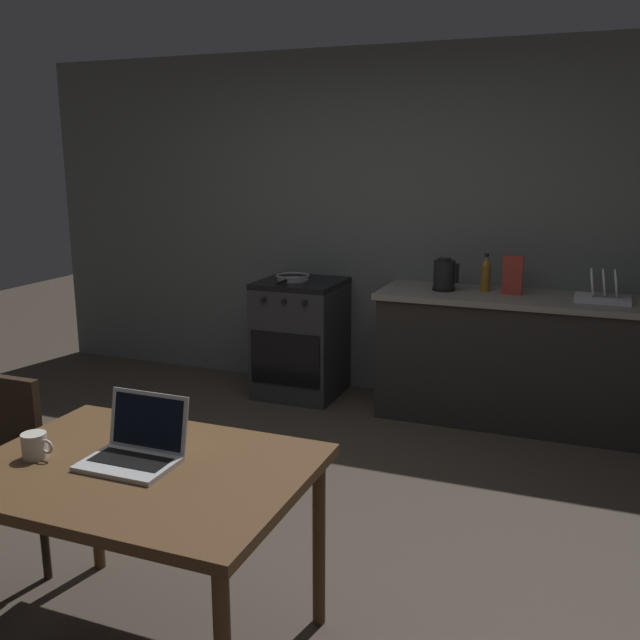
% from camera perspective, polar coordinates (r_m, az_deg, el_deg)
% --- Properties ---
extents(ground_plane, '(12.00, 12.00, 0.00)m').
position_cam_1_polar(ground_plane, '(3.64, -6.22, -16.32)').
color(ground_plane, '#473D33').
extents(back_wall, '(6.40, 0.10, 2.56)m').
position_cam_1_polar(back_wall, '(5.28, 8.18, 7.51)').
color(back_wall, slate).
rests_on(back_wall, ground_plane).
extents(kitchen_counter, '(2.16, 0.64, 0.88)m').
position_cam_1_polar(kitchen_counter, '(4.96, 17.24, -3.20)').
color(kitchen_counter, '#282623').
rests_on(kitchen_counter, ground_plane).
extents(stove_oven, '(0.60, 0.62, 0.88)m').
position_cam_1_polar(stove_oven, '(5.34, -1.56, -1.46)').
color(stove_oven, '#2D2D30').
rests_on(stove_oven, ground_plane).
extents(dining_table, '(1.17, 0.87, 0.74)m').
position_cam_1_polar(dining_table, '(2.61, -14.35, -12.86)').
color(dining_table, brown).
rests_on(dining_table, ground_plane).
extents(laptop, '(0.32, 0.27, 0.22)m').
position_cam_1_polar(laptop, '(2.60, -14.78, -10.13)').
color(laptop, silver).
rests_on(laptop, dining_table).
extents(electric_kettle, '(0.18, 0.16, 0.23)m').
position_cam_1_polar(electric_kettle, '(4.92, 10.06, 3.62)').
color(electric_kettle, black).
rests_on(electric_kettle, kitchen_counter).
extents(frying_pan, '(0.25, 0.43, 0.05)m').
position_cam_1_polar(frying_pan, '(5.24, -2.26, 3.48)').
color(frying_pan, gray).
rests_on(frying_pan, stove_oven).
extents(coffee_mug, '(0.13, 0.09, 0.09)m').
position_cam_1_polar(coffee_mug, '(2.74, -22.13, -9.43)').
color(coffee_mug, silver).
rests_on(coffee_mug, dining_table).
extents(cereal_box, '(0.13, 0.05, 0.26)m').
position_cam_1_polar(cereal_box, '(4.87, 15.36, 3.53)').
color(cereal_box, '#B2382D').
rests_on(cereal_box, kitchen_counter).
extents(dish_rack, '(0.34, 0.26, 0.21)m').
position_cam_1_polar(dish_rack, '(4.84, 21.98, 1.98)').
color(dish_rack, silver).
rests_on(dish_rack, kitchen_counter).
extents(bottle_b, '(0.07, 0.07, 0.26)m').
position_cam_1_polar(bottle_b, '(4.95, 13.31, 3.69)').
color(bottle_b, '#8C601E').
rests_on(bottle_b, kitchen_counter).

